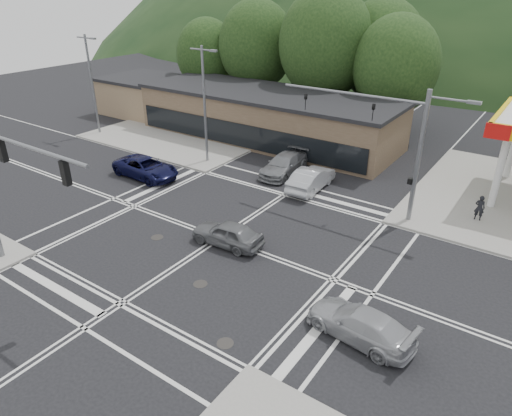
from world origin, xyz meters
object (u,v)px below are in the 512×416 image
Objects in this scene: car_queue_a at (311,179)px; car_northbound at (284,165)px; car_silver_east at (360,324)px; car_queue_b at (371,146)px; car_grey_center at (227,233)px; car_blue_west at (146,168)px; pedestrian at (480,208)px.

car_northbound is (-3.06, 1.35, -0.05)m from car_queue_a.
car_silver_east is 22.44m from car_queue_b.
car_northbound is at bearing -168.73° from car_grey_center.
car_blue_west is at bearing -115.05° from car_grey_center.
car_queue_a is 3.01× the size of pedestrian.
car_queue_a reaches higher than car_blue_west.
car_queue_b is 12.38m from pedestrian.
car_northbound is 13.74m from pedestrian.
pedestrian is at bearing -174.70° from car_queue_a.
car_queue_b is 0.93× the size of car_northbound.
car_silver_east is at bearing -51.60° from car_northbound.
pedestrian is (10.68, 1.49, 0.16)m from car_queue_a.
car_queue_a reaches higher than car_silver_east.
car_grey_center is at bearing -109.53° from car_blue_west.
car_queue_a is at bearing 175.00° from car_grey_center.
car_blue_west is 1.29× the size of car_grey_center.
car_grey_center is 0.90× the size of car_silver_east.
car_blue_west is at bearing 21.53° from car_queue_a.
car_queue_b reaches higher than car_grey_center.
car_silver_east is at bearing 112.84° from car_queue_b.
pedestrian reaches higher than car_silver_east.
pedestrian is (1.89, 13.53, 0.28)m from car_silver_east.
pedestrian is at bearing -2.55° from car_northbound.
pedestrian reaches higher than car_blue_west.
car_northbound is (-2.87, 10.65, 0.04)m from car_grey_center.
car_silver_east is 0.90× the size of car_northbound.
car_grey_center reaches higher than car_silver_east.
car_queue_a reaches higher than car_northbound.
car_queue_b is at bearing -42.73° from pedestrian.
car_queue_b is 8.49m from car_northbound.
car_queue_b is at bearing 60.02° from car_northbound.
car_queue_b is (0.77, 8.92, 0.03)m from car_queue_a.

